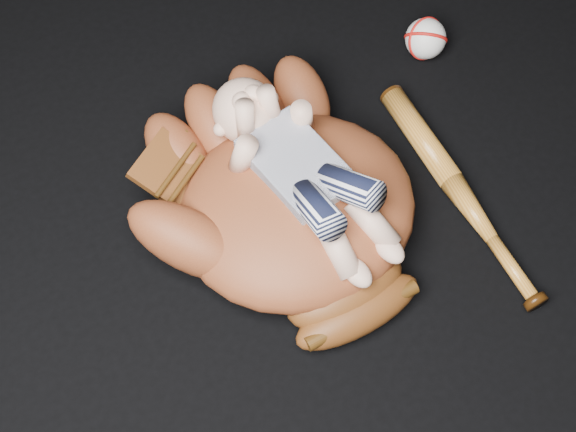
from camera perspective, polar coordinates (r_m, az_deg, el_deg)
The scene contains 4 objects.
baseball_glove at distance 1.27m, azimuth 0.65°, elevation 0.98°, with size 0.48×0.55×0.17m, color #642B15, non-canonical shape.
newborn_baby at distance 1.23m, azimuth 1.51°, elevation 2.87°, with size 0.18×0.40×0.16m, color #E1AE91, non-canonical shape.
baseball_bat at distance 1.38m, azimuth 12.14°, elevation 1.60°, with size 0.04×0.46×0.04m, color #AD6921, non-canonical shape.
baseball at distance 1.56m, azimuth 9.77°, elevation 12.33°, with size 0.08×0.08×0.08m, color white.
Camera 1 is at (-0.46, -0.59, 1.18)m, focal length 50.00 mm.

